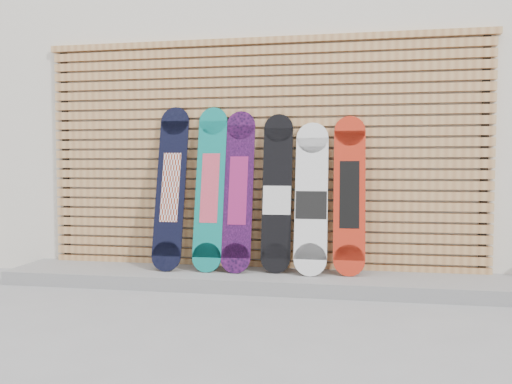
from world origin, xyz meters
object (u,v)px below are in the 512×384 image
at_px(snowboard_0, 171,187).
at_px(snowboard_2, 238,190).
at_px(snowboard_3, 277,194).
at_px(snowboard_4, 311,199).
at_px(snowboard_5, 349,195).
at_px(snowboard_1, 210,188).

height_order(snowboard_0, snowboard_2, snowboard_0).
distance_m(snowboard_0, snowboard_3, 1.01).
bearing_deg(snowboard_4, snowboard_5, 5.12).
bearing_deg(snowboard_5, snowboard_0, -178.69).
height_order(snowboard_1, snowboard_3, snowboard_1).
xyz_separation_m(snowboard_2, snowboard_5, (1.01, 0.02, -0.03)).
xyz_separation_m(snowboard_1, snowboard_3, (0.63, 0.03, -0.05)).
height_order(snowboard_0, snowboard_5, snowboard_0).
bearing_deg(snowboard_3, snowboard_0, -177.59).
bearing_deg(snowboard_0, snowboard_2, 1.14).
bearing_deg(snowboard_5, snowboard_2, -178.59).
height_order(snowboard_0, snowboard_3, snowboard_0).
height_order(snowboard_4, snowboard_5, snowboard_5).
distance_m(snowboard_4, snowboard_5, 0.34).
height_order(snowboard_2, snowboard_4, snowboard_2).
bearing_deg(snowboard_2, snowboard_3, 4.70).
distance_m(snowboard_2, snowboard_4, 0.68).
xyz_separation_m(snowboard_2, snowboard_4, (0.67, -0.01, -0.07)).
relative_size(snowboard_4, snowboard_5, 0.96).
height_order(snowboard_1, snowboard_2, snowboard_1).
xyz_separation_m(snowboard_2, snowboard_3, (0.36, 0.03, -0.03)).
bearing_deg(snowboard_3, snowboard_2, -175.30).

